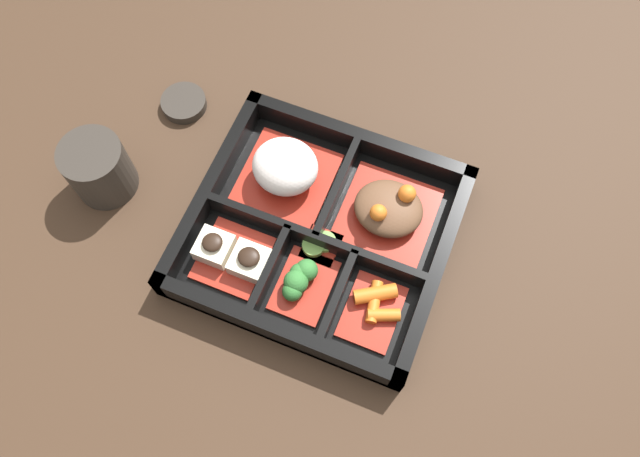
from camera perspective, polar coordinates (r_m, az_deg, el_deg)
ground_plane at (r=0.68m, az=-0.00°, el=-0.83°), size 3.00×3.00×0.00m
bento_base at (r=0.68m, az=-0.00°, el=-0.67°), size 0.27×0.25×0.01m
bento_rim at (r=0.66m, az=-0.08°, el=-0.49°), size 0.27×0.25×0.04m
bowl_rice at (r=0.68m, az=-3.19°, el=5.48°), size 0.10×0.10×0.06m
bowl_stew at (r=0.67m, az=6.28°, el=1.72°), size 0.10×0.10×0.05m
bowl_tofu at (r=0.66m, az=-8.01°, el=-2.43°), size 0.08×0.07×0.03m
bowl_greens at (r=0.64m, az=-1.74°, el=-4.82°), size 0.05×0.07×0.03m
bowl_carrots at (r=0.64m, az=5.01°, el=-7.12°), size 0.06×0.07×0.02m
bowl_pickles at (r=0.66m, az=-0.04°, el=-1.48°), size 0.04×0.04×0.01m
tea_cup at (r=0.72m, az=-19.62°, el=5.25°), size 0.07×0.07×0.07m
sauce_dish at (r=0.78m, az=-12.35°, el=11.17°), size 0.05×0.05×0.01m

